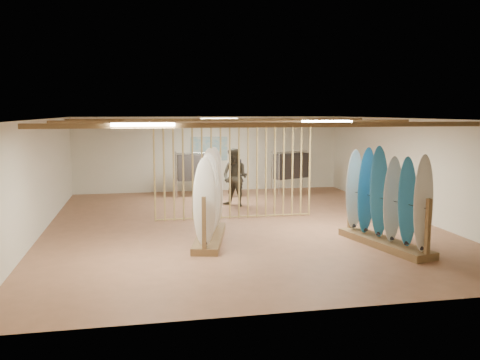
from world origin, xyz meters
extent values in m
plane|color=#A06C4D|center=(0.00, 0.00, 0.00)|extent=(12.00, 12.00, 0.00)
plane|color=gray|center=(0.00, 0.00, 2.80)|extent=(12.00, 12.00, 0.00)
plane|color=silver|center=(0.00, 6.00, 1.40)|extent=(12.00, 0.00, 12.00)
plane|color=silver|center=(0.00, -6.00, 1.40)|extent=(12.00, 0.00, 12.00)
plane|color=silver|center=(-5.00, 0.00, 1.40)|extent=(0.00, 12.00, 12.00)
plane|color=silver|center=(5.00, 0.00, 1.40)|extent=(0.00, 12.00, 12.00)
cube|color=brown|center=(0.00, 0.00, 2.72)|extent=(9.50, 6.12, 0.10)
cube|color=white|center=(0.00, 0.00, 2.74)|extent=(1.20, 0.35, 0.06)
cylinder|color=tan|center=(-2.20, 0.80, 1.40)|extent=(0.05, 0.05, 2.78)
cylinder|color=tan|center=(-1.94, 0.80, 1.40)|extent=(0.05, 0.05, 2.78)
cylinder|color=tan|center=(-1.68, 0.80, 1.40)|extent=(0.05, 0.05, 2.78)
cylinder|color=tan|center=(-1.42, 0.80, 1.40)|extent=(0.05, 0.05, 2.78)
cylinder|color=tan|center=(-1.16, 0.80, 1.40)|extent=(0.05, 0.05, 2.78)
cylinder|color=tan|center=(-0.91, 0.80, 1.40)|extent=(0.05, 0.05, 2.78)
cylinder|color=tan|center=(-0.65, 0.80, 1.40)|extent=(0.05, 0.05, 2.78)
cylinder|color=tan|center=(-0.39, 0.80, 1.40)|extent=(0.05, 0.05, 2.78)
cylinder|color=tan|center=(-0.13, 0.80, 1.40)|extent=(0.05, 0.05, 2.78)
cylinder|color=tan|center=(0.13, 0.80, 1.40)|extent=(0.05, 0.05, 2.78)
cylinder|color=tan|center=(0.39, 0.80, 1.40)|extent=(0.05, 0.05, 2.78)
cylinder|color=tan|center=(0.65, 0.80, 1.40)|extent=(0.05, 0.05, 2.78)
cylinder|color=tan|center=(0.91, 0.80, 1.40)|extent=(0.05, 0.05, 2.78)
cylinder|color=tan|center=(1.16, 0.80, 1.40)|extent=(0.05, 0.05, 2.78)
cylinder|color=tan|center=(1.42, 0.80, 1.40)|extent=(0.05, 0.05, 2.78)
cylinder|color=tan|center=(1.68, 0.80, 1.40)|extent=(0.05, 0.05, 2.78)
cylinder|color=tan|center=(1.94, 0.80, 1.40)|extent=(0.05, 0.05, 2.78)
cylinder|color=tan|center=(2.20, 0.80, 1.40)|extent=(0.05, 0.05, 2.78)
cube|color=teal|center=(0.00, 5.98, 1.60)|extent=(1.40, 0.03, 0.90)
cube|color=brown|center=(-1.03, -1.55, 0.08)|extent=(1.15, 2.65, 0.16)
cylinder|color=black|center=(-1.03, -1.55, 1.04)|extent=(0.59, 2.48, 0.01)
ellipsoid|color=white|center=(-1.28, -2.62, 1.12)|extent=(0.50, 0.17, 1.93)
ellipsoid|color=white|center=(-1.18, -2.19, 1.12)|extent=(0.50, 0.17, 1.93)
ellipsoid|color=white|center=(-1.08, -1.77, 1.12)|extent=(0.50, 0.17, 1.93)
ellipsoid|color=silver|center=(-0.98, -1.34, 1.12)|extent=(0.50, 0.17, 1.93)
ellipsoid|color=silver|center=(-0.88, -0.91, 1.12)|extent=(0.50, 0.17, 1.93)
ellipsoid|color=white|center=(-0.78, -0.49, 1.12)|extent=(0.50, 0.17, 1.93)
cube|color=brown|center=(2.73, -2.80, 0.08)|extent=(1.17, 2.72, 0.16)
cylinder|color=black|center=(2.73, -2.80, 1.07)|extent=(0.59, 2.54, 0.01)
ellipsoid|color=white|center=(2.98, -3.89, 1.15)|extent=(0.51, 0.18, 1.98)
ellipsoid|color=#2D8CD1|center=(2.88, -3.45, 1.15)|extent=(0.51, 0.18, 1.98)
ellipsoid|color=white|center=(2.78, -3.01, 1.15)|extent=(0.51, 0.18, 1.98)
ellipsoid|color=#2D8CD1|center=(2.68, -2.58, 1.15)|extent=(0.51, 0.18, 1.98)
ellipsoid|color=#2D8CD1|center=(2.58, -2.14, 1.15)|extent=(0.51, 0.18, 1.98)
ellipsoid|color=white|center=(2.48, -1.70, 1.15)|extent=(0.51, 0.18, 1.98)
cylinder|color=silver|center=(-0.60, 4.66, 1.55)|extent=(1.50, 0.03, 0.03)
cube|color=black|center=(-0.60, 4.66, 1.04)|extent=(1.39, 0.37, 0.91)
cylinder|color=silver|center=(-0.60, 4.66, 0.80)|extent=(0.03, 0.03, 1.61)
cylinder|color=silver|center=(2.80, 4.58, 1.54)|extent=(1.37, 0.64, 0.03)
cube|color=black|center=(2.80, 4.58, 1.04)|extent=(1.41, 0.91, 0.90)
cylinder|color=silver|center=(2.80, 4.58, 0.80)|extent=(0.03, 0.03, 1.60)
imported|color=#28272F|center=(0.69, 4.36, 0.96)|extent=(0.74, 0.54, 1.91)
imported|color=#38352B|center=(0.36, 2.64, 1.04)|extent=(1.28, 1.26, 2.09)
camera|label=1|loc=(-2.58, -12.99, 2.99)|focal=38.00mm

